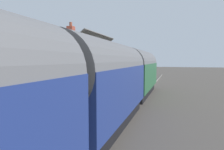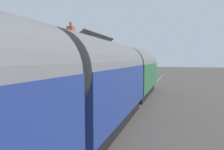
{
  "view_description": "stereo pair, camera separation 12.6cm",
  "coord_description": "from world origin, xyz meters",
  "px_view_note": "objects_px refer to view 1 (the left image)",
  "views": [
    {
      "loc": [
        -18.39,
        -4.31,
        3.34
      ],
      "look_at": [
        -0.32,
        1.5,
        1.89
      ],
      "focal_mm": 31.51,
      "sensor_mm": 36.0,
      "label": 1
    },
    {
      "loc": [
        -18.35,
        -4.43,
        3.34
      ],
      "look_at": [
        -0.32,
        1.5,
        1.89
      ],
      "focal_mm": 31.51,
      "sensor_mm": 36.0,
      "label": 2
    }
  ],
  "objects_px": {
    "planter_bench_right": "(130,75)",
    "tree_far_left": "(58,52)",
    "tree_far_right": "(61,57)",
    "planter_corner_building": "(88,77)",
    "bench_near_building": "(115,74)",
    "tree_behind_building": "(92,50)",
    "bench_by_lamp": "(50,90)",
    "planter_edge_far": "(10,97)",
    "bench_platform_end": "(17,99)",
    "station_sign_board": "(76,80)",
    "bench_mid_platform": "(120,74)",
    "station_building": "(81,68)",
    "lamp_post_platform": "(120,58)",
    "planter_bench_left": "(41,89)",
    "train": "(106,82)",
    "planter_under_sign": "(116,78)"
  },
  "relations": [
    {
      "from": "planter_bench_right",
      "to": "tree_far_left",
      "type": "relative_size",
      "value": 0.12
    },
    {
      "from": "tree_far_right",
      "to": "planter_corner_building",
      "type": "bearing_deg",
      "value": -132.42
    },
    {
      "from": "bench_near_building",
      "to": "tree_behind_building",
      "type": "height_order",
      "value": "tree_behind_building"
    },
    {
      "from": "tree_far_right",
      "to": "bench_near_building",
      "type": "bearing_deg",
      "value": -112.97
    },
    {
      "from": "bench_by_lamp",
      "to": "planter_edge_far",
      "type": "xyz_separation_m",
      "value": [
        -1.86,
        1.47,
        -0.2
      ]
    },
    {
      "from": "planter_bench_right",
      "to": "bench_platform_end",
      "type": "bearing_deg",
      "value": 176.52
    },
    {
      "from": "planter_corner_building",
      "to": "station_sign_board",
      "type": "height_order",
      "value": "station_sign_board"
    },
    {
      "from": "bench_platform_end",
      "to": "bench_mid_platform",
      "type": "height_order",
      "value": "same"
    },
    {
      "from": "bench_near_building",
      "to": "planter_edge_far",
      "type": "xyz_separation_m",
      "value": [
        -16.64,
        1.46,
        -0.2
      ]
    },
    {
      "from": "station_building",
      "to": "station_sign_board",
      "type": "distance_m",
      "value": 6.91
    },
    {
      "from": "bench_mid_platform",
      "to": "lamp_post_platform",
      "type": "distance_m",
      "value": 5.84
    },
    {
      "from": "planter_bench_right",
      "to": "tree_far_left",
      "type": "bearing_deg",
      "value": 95.39
    },
    {
      "from": "planter_edge_far",
      "to": "station_sign_board",
      "type": "relative_size",
      "value": 0.53
    },
    {
      "from": "bench_mid_platform",
      "to": "planter_bench_right",
      "type": "distance_m",
      "value": 1.54
    },
    {
      "from": "bench_by_lamp",
      "to": "tree_far_left",
      "type": "relative_size",
      "value": 0.22
    },
    {
      "from": "station_building",
      "to": "tree_far_right",
      "type": "distance_m",
      "value": 16.94
    },
    {
      "from": "tree_far_left",
      "to": "tree_behind_building",
      "type": "height_order",
      "value": "tree_behind_building"
    },
    {
      "from": "bench_platform_end",
      "to": "planter_bench_left",
      "type": "xyz_separation_m",
      "value": [
        4.0,
        1.64,
        -0.16
      ]
    },
    {
      "from": "planter_bench_left",
      "to": "bench_platform_end",
      "type": "bearing_deg",
      "value": -157.69
    },
    {
      "from": "bench_mid_platform",
      "to": "tree_far_right",
      "type": "bearing_deg",
      "value": 76.09
    },
    {
      "from": "planter_bench_right",
      "to": "lamp_post_platform",
      "type": "distance_m",
      "value": 6.48
    },
    {
      "from": "planter_edge_far",
      "to": "station_sign_board",
      "type": "height_order",
      "value": "station_sign_board"
    },
    {
      "from": "train",
      "to": "bench_platform_end",
      "type": "bearing_deg",
      "value": 111.48
    },
    {
      "from": "lamp_post_platform",
      "to": "bench_by_lamp",
      "type": "bearing_deg",
      "value": 172.22
    },
    {
      "from": "bench_platform_end",
      "to": "bench_mid_platform",
      "type": "xyz_separation_m",
      "value": [
        19.78,
        0.04,
        0.0
      ]
    },
    {
      "from": "bench_platform_end",
      "to": "station_sign_board",
      "type": "xyz_separation_m",
      "value": [
        3.17,
        -1.71,
        0.71
      ]
    },
    {
      "from": "bench_mid_platform",
      "to": "station_sign_board",
      "type": "xyz_separation_m",
      "value": [
        -16.61,
        -1.75,
        0.71
      ]
    },
    {
      "from": "planter_edge_far",
      "to": "lamp_post_platform",
      "type": "bearing_deg",
      "value": -12.79
    },
    {
      "from": "planter_under_sign",
      "to": "planter_edge_far",
      "type": "xyz_separation_m",
      "value": [
        -13.57,
        2.42,
        0.02
      ]
    },
    {
      "from": "planter_edge_far",
      "to": "tree_far_left",
      "type": "relative_size",
      "value": 0.13
    },
    {
      "from": "lamp_post_platform",
      "to": "tree_far_left",
      "type": "bearing_deg",
      "value": 67.24
    },
    {
      "from": "bench_near_building",
      "to": "planter_bench_left",
      "type": "relative_size",
      "value": 2.1
    },
    {
      "from": "tree_far_left",
      "to": "bench_near_building",
      "type": "bearing_deg",
      "value": -99.73
    },
    {
      "from": "planter_corner_building",
      "to": "lamp_post_platform",
      "type": "bearing_deg",
      "value": -87.16
    },
    {
      "from": "station_building",
      "to": "bench_mid_platform",
      "type": "relative_size",
      "value": 5.2
    },
    {
      "from": "station_sign_board",
      "to": "station_building",
      "type": "bearing_deg",
      "value": 24.41
    },
    {
      "from": "bench_platform_end",
      "to": "train",
      "type": "bearing_deg",
      "value": -68.52
    },
    {
      "from": "bench_near_building",
      "to": "planter_edge_far",
      "type": "distance_m",
      "value": 16.7
    },
    {
      "from": "planter_edge_far",
      "to": "lamp_post_platform",
      "type": "height_order",
      "value": "lamp_post_platform"
    },
    {
      "from": "bench_near_building",
      "to": "tree_far_left",
      "type": "relative_size",
      "value": 0.22
    },
    {
      "from": "planter_corner_building",
      "to": "bench_mid_platform",
      "type": "bearing_deg",
      "value": -25.59
    },
    {
      "from": "bench_platform_end",
      "to": "planter_bench_left",
      "type": "bearing_deg",
      "value": 22.31
    },
    {
      "from": "planter_bench_right",
      "to": "station_sign_board",
      "type": "relative_size",
      "value": 0.49
    },
    {
      "from": "planter_corner_building",
      "to": "planter_under_sign",
      "type": "distance_m",
      "value": 3.45
    },
    {
      "from": "tree_far_left",
      "to": "lamp_post_platform",
      "type": "bearing_deg",
      "value": -112.76
    },
    {
      "from": "tree_far_right",
      "to": "planter_edge_far",
      "type": "bearing_deg",
      "value": -154.93
    },
    {
      "from": "bench_platform_end",
      "to": "tree_far_right",
      "type": "relative_size",
      "value": 0.27
    },
    {
      "from": "lamp_post_platform",
      "to": "train",
      "type": "bearing_deg",
      "value": -167.92
    },
    {
      "from": "bench_near_building",
      "to": "lamp_post_platform",
      "type": "xyz_separation_m",
      "value": [
        -3.18,
        -1.59,
        2.23
      ]
    },
    {
      "from": "bench_platform_end",
      "to": "planter_bench_right",
      "type": "relative_size",
      "value": 1.83
    }
  ]
}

